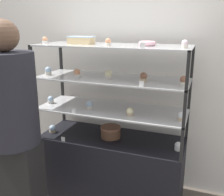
# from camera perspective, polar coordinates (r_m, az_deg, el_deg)

# --- Properties ---
(ground_plane) EXTENTS (20.00, 20.00, 0.00)m
(ground_plane) POSITION_cam_1_polar(r_m,az_deg,el_deg) (2.81, 0.00, -20.06)
(ground_plane) COLOR brown
(back_wall) EXTENTS (8.00, 0.05, 2.60)m
(back_wall) POSITION_cam_1_polar(r_m,az_deg,el_deg) (2.67, 3.01, 8.42)
(back_wall) COLOR silver
(back_wall) RESTS_ON ground_plane
(display_base) EXTENTS (1.34, 0.51, 0.62)m
(display_base) POSITION_cam_1_polar(r_m,az_deg,el_deg) (2.64, 0.00, -14.65)
(display_base) COLOR black
(display_base) RESTS_ON ground_plane
(display_riser_lower) EXTENTS (1.34, 0.51, 0.29)m
(display_riser_lower) POSITION_cam_1_polar(r_m,az_deg,el_deg) (2.39, 0.00, -2.67)
(display_riser_lower) COLOR black
(display_riser_lower) RESTS_ON display_base
(display_riser_middle) EXTENTS (1.34, 0.51, 0.29)m
(display_riser_middle) POSITION_cam_1_polar(r_m,az_deg,el_deg) (2.32, 0.00, 4.03)
(display_riser_middle) COLOR black
(display_riser_middle) RESTS_ON display_riser_lower
(display_riser_upper) EXTENTS (1.34, 0.51, 0.29)m
(display_riser_upper) POSITION_cam_1_polar(r_m,az_deg,el_deg) (2.28, 0.00, 11.09)
(display_riser_upper) COLOR black
(display_riser_upper) RESTS_ON display_riser_middle
(layer_cake_centerpiece) EXTENTS (0.19, 0.19, 0.11)m
(layer_cake_centerpiece) POSITION_cam_1_polar(r_m,az_deg,el_deg) (2.47, -0.33, -7.41)
(layer_cake_centerpiece) COLOR brown
(layer_cake_centerpiece) RESTS_ON display_base
(sheet_cake_frosted) EXTENTS (0.22, 0.13, 0.07)m
(sheet_cake_frosted) POSITION_cam_1_polar(r_m,az_deg,el_deg) (2.40, -6.74, 12.42)
(sheet_cake_frosted) COLOR #DBBC84
(sheet_cake_frosted) RESTS_ON display_riser_upper
(cupcake_0) EXTENTS (0.06, 0.06, 0.07)m
(cupcake_0) POSITION_cam_1_polar(r_m,az_deg,el_deg) (2.66, -12.81, -6.56)
(cupcake_0) COLOR #CCB28C
(cupcake_0) RESTS_ON display_base
(cupcake_1) EXTENTS (0.06, 0.06, 0.07)m
(cupcake_1) POSITION_cam_1_polar(r_m,az_deg,el_deg) (2.32, 14.23, -10.17)
(cupcake_1) COLOR white
(cupcake_1) RESTS_ON display_base
(price_tag_0) EXTENTS (0.04, 0.00, 0.04)m
(price_tag_0) POSITION_cam_1_polar(r_m,az_deg,el_deg) (2.44, -10.60, -8.80)
(price_tag_0) COLOR white
(price_tag_0) RESTS_ON display_base
(cupcake_2) EXTENTS (0.06, 0.06, 0.07)m
(cupcake_2) POSITION_cam_1_polar(r_m,az_deg,el_deg) (2.61, -13.21, -0.38)
(cupcake_2) COLOR white
(cupcake_2) RESTS_ON display_riser_lower
(cupcake_3) EXTENTS (0.06, 0.06, 0.07)m
(cupcake_3) POSITION_cam_1_polar(r_m,az_deg,el_deg) (2.39, -4.95, -1.55)
(cupcake_3) COLOR beige
(cupcake_3) RESTS_ON display_riser_lower
(cupcake_4) EXTENTS (0.06, 0.06, 0.07)m
(cupcake_4) POSITION_cam_1_polar(r_m,az_deg,el_deg) (2.20, 3.92, -3.01)
(cupcake_4) COLOR #CCB28C
(cupcake_4) RESTS_ON display_riser_lower
(cupcake_5) EXTENTS (0.06, 0.06, 0.07)m
(cupcake_5) POSITION_cam_1_polar(r_m,az_deg,el_deg) (2.17, 14.80, -3.87)
(cupcake_5) COLOR #CCB28C
(cupcake_5) RESTS_ON display_riser_lower
(price_tag_1) EXTENTS (0.04, 0.00, 0.04)m
(price_tag_1) POSITION_cam_1_polar(r_m,az_deg,el_deg) (2.28, -8.38, -2.78)
(price_tag_1) COLOR white
(price_tag_1) RESTS_ON display_riser_lower
(cupcake_6) EXTENTS (0.06, 0.06, 0.08)m
(cupcake_6) POSITION_cam_1_polar(r_m,az_deg,el_deg) (2.51, -13.70, 5.73)
(cupcake_6) COLOR beige
(cupcake_6) RESTS_ON display_riser_middle
(cupcake_7) EXTENTS (0.06, 0.06, 0.08)m
(cupcake_7) POSITION_cam_1_polar(r_m,az_deg,el_deg) (2.35, -7.62, 5.34)
(cupcake_7) COLOR white
(cupcake_7) RESTS_ON display_riser_middle
(cupcake_8) EXTENTS (0.06, 0.06, 0.08)m
(cupcake_8) POSITION_cam_1_polar(r_m,az_deg,el_deg) (2.27, -0.75, 5.10)
(cupcake_8) COLOR beige
(cupcake_8) RESTS_ON display_riser_middle
(cupcake_9) EXTENTS (0.06, 0.06, 0.08)m
(cupcake_9) POSITION_cam_1_polar(r_m,az_deg,el_deg) (2.17, 6.88, 4.52)
(cupcake_9) COLOR #CCB28C
(cupcake_9) RESTS_ON display_riser_middle
(cupcake_10) EXTENTS (0.06, 0.06, 0.08)m
(cupcake_10) POSITION_cam_1_polar(r_m,az_deg,el_deg) (2.10, 15.35, 3.64)
(cupcake_10) COLOR beige
(cupcake_10) RESTS_ON display_riser_middle
(price_tag_2) EXTENTS (0.04, 0.00, 0.04)m
(price_tag_2) POSITION_cam_1_polar(r_m,az_deg,el_deg) (2.00, 6.43, 3.09)
(price_tag_2) COLOR white
(price_tag_2) RESTS_ON display_riser_middle
(cupcake_11) EXTENTS (0.05, 0.05, 0.06)m
(cupcake_11) POSITION_cam_1_polar(r_m,az_deg,el_deg) (2.48, -14.40, 12.09)
(cupcake_11) COLOR white
(cupcake_11) RESTS_ON display_riser_upper
(cupcake_12) EXTENTS (0.05, 0.05, 0.06)m
(cupcake_12) POSITION_cam_1_polar(r_m,az_deg,el_deg) (2.15, -0.85, 12.03)
(cupcake_12) COLOR beige
(cupcake_12) RESTS_ON display_riser_upper
(cupcake_13) EXTENTS (0.05, 0.05, 0.06)m
(cupcake_13) POSITION_cam_1_polar(r_m,az_deg,el_deg) (2.03, 15.56, 11.24)
(cupcake_13) COLOR beige
(cupcake_13) RESTS_ON display_riser_upper
(price_tag_3) EXTENTS (0.04, 0.00, 0.04)m
(price_tag_3) POSITION_cam_1_polar(r_m,az_deg,el_deg) (1.95, 6.69, 11.30)
(price_tag_3) COLOR white
(price_tag_3) RESTS_ON display_riser_upper
(donut_glazed) EXTENTS (0.14, 0.14, 0.04)m
(donut_glazed) POSITION_cam_1_polar(r_m,az_deg,el_deg) (2.21, 7.70, 11.71)
(donut_glazed) COLOR #EFB2BC
(donut_glazed) RESTS_ON display_riser_upper
(customer_figure) EXTENTS (0.39, 0.39, 1.68)m
(customer_figure) POSITION_cam_1_polar(r_m,az_deg,el_deg) (2.10, -20.74, -6.13)
(customer_figure) COLOR black
(customer_figure) RESTS_ON ground_plane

